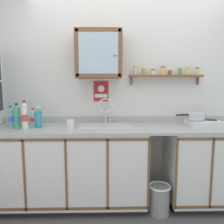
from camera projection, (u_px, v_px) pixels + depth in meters
name	position (u px, v px, depth m)	size (l,w,h in m)	color
floor	(134.00, 218.00, 2.45)	(6.25, 6.25, 0.00)	#565451
back_wall	(129.00, 97.00, 2.92)	(3.85, 0.07, 2.59)	silver
lower_cabinet_run	(71.00, 167.00, 2.68)	(1.78, 0.63, 0.94)	black
lower_cabinet_run_right	(215.00, 166.00, 2.72)	(1.18, 0.63, 0.94)	black
countertop	(132.00, 128.00, 2.63)	(3.21, 0.66, 0.03)	#B2B2AD
backsplash	(129.00, 119.00, 2.92)	(3.21, 0.02, 0.08)	#B2B2AD
sink	(105.00, 129.00, 2.66)	(0.60, 0.47, 0.47)	silver
hot_plate_stove	(204.00, 123.00, 2.67)	(0.38, 0.32, 0.08)	silver
saucepan	(196.00, 116.00, 2.68)	(0.37, 0.22, 0.08)	silver
bottle_soda_green_0	(17.00, 117.00, 2.54)	(0.08, 0.08, 0.29)	#4CB266
bottle_detergent_teal_1	(38.00, 118.00, 2.58)	(0.09, 0.09, 0.24)	teal
bottle_water_blue_2	(11.00, 118.00, 2.60)	(0.07, 0.07, 0.26)	#8CB7E0
bottle_opaque_white_3	(25.00, 116.00, 2.49)	(0.06, 0.06, 0.32)	white
bottle_water_clear_4	(33.00, 118.00, 2.70)	(0.07, 0.07, 0.21)	silver
mug	(71.00, 124.00, 2.52)	(0.08, 0.12, 0.10)	white
wall_cabinet	(99.00, 55.00, 2.66)	(0.55, 0.33, 0.56)	brown
spice_shelf	(166.00, 75.00, 2.80)	(0.92, 0.14, 0.23)	brown
warning_sign	(101.00, 91.00, 2.87)	(0.19, 0.01, 0.26)	#B2261E
trash_bin	(159.00, 199.00, 2.53)	(0.25, 0.25, 0.34)	gray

